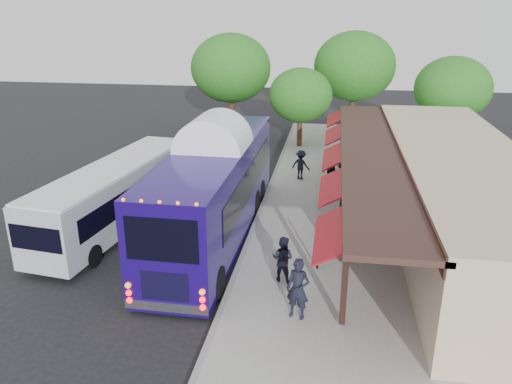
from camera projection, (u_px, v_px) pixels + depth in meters
The scene contains 15 objects.
ground at pixel (241, 258), 19.15m from camera, with size 90.00×90.00×0.00m, color black.
sidewalk at pixel (369, 223), 22.11m from camera, with size 10.00×40.00×0.15m, color #9E9B93.
curb at pixel (258, 216), 22.83m from camera, with size 0.20×40.00×0.16m, color gray.
station_shelter at pixel (454, 190), 21.01m from camera, with size 8.15×20.00×3.60m.
coach_bus at pixel (215, 185), 20.47m from camera, with size 2.85×12.87×4.10m.
city_bus at pixel (117, 193), 21.55m from camera, with size 3.53×10.57×2.79m.
ped_a at pixel (298, 289), 14.91m from camera, with size 0.71×0.46×1.94m, color black.
ped_b at pixel (283, 259), 17.04m from camera, with size 0.80×0.62×1.64m, color black.
ped_c at pixel (331, 169), 26.17m from camera, with size 1.12×0.47×1.91m, color black.
ped_d at pixel (301, 165), 27.40m from camera, with size 1.06×0.61×1.64m, color black.
sign_board at pixel (318, 248), 17.80m from camera, with size 0.25×0.53×1.21m.
tree_left at pixel (301, 95), 33.30m from camera, with size 4.25×4.25×5.44m.
tree_mid at pixel (355, 66), 36.60m from camera, with size 5.96×5.96×7.63m.
tree_right at pixel (453, 89), 32.26m from camera, with size 4.89×4.89×6.26m.
tree_far at pixel (231, 68), 36.34m from camera, with size 5.85×5.85×7.49m.
Camera 1 is at (3.21, -16.82, 8.96)m, focal length 35.00 mm.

